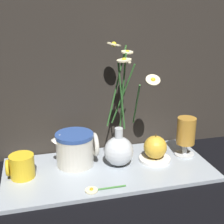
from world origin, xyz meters
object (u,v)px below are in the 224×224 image
(vase_with_flowers, at_px, (119,145))
(ceramic_pitcher, at_px, (75,147))
(yellow_mug, at_px, (21,166))
(tea_glass, at_px, (186,133))
(orange_fruit, at_px, (155,147))

(vase_with_flowers, height_order, ceramic_pitcher, vase_with_flowers)
(yellow_mug, relative_size, ceramic_pitcher, 0.57)
(yellow_mug, height_order, ceramic_pitcher, ceramic_pitcher)
(vase_with_flowers, distance_m, ceramic_pitcher, 0.14)
(yellow_mug, bearing_deg, tea_glass, 1.15)
(ceramic_pitcher, xyz_separation_m, orange_fruit, (0.26, -0.04, -0.01))
(vase_with_flowers, bearing_deg, orange_fruit, -1.77)
(tea_glass, height_order, orange_fruit, tea_glass)
(vase_with_flowers, bearing_deg, ceramic_pitcher, 164.73)
(vase_with_flowers, relative_size, tea_glass, 2.84)
(yellow_mug, bearing_deg, ceramic_pitcher, 13.40)
(vase_with_flowers, relative_size, orange_fruit, 4.57)
(tea_glass, bearing_deg, ceramic_pitcher, 175.48)
(yellow_mug, distance_m, tea_glass, 0.54)
(yellow_mug, height_order, orange_fruit, orange_fruit)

